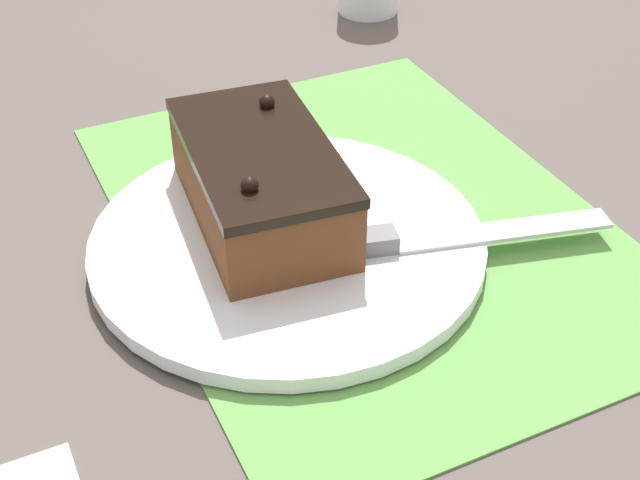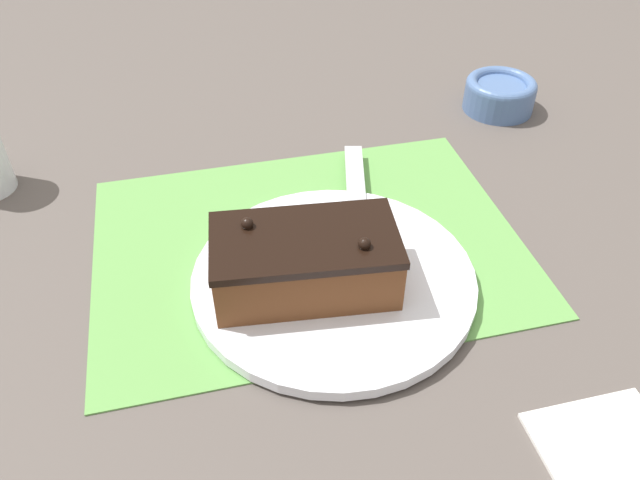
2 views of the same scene
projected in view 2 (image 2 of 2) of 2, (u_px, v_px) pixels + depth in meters
ground_plane at (308, 244)px, 0.69m from camera, size 3.00×3.00×0.00m
placemat_woven at (308, 243)px, 0.69m from camera, size 0.46×0.34×0.00m
cake_plate at (334, 278)px, 0.63m from camera, size 0.29×0.29×0.01m
chocolate_cake at (305, 261)px, 0.60m from camera, size 0.19×0.12×0.07m
serving_knife at (358, 223)px, 0.68m from camera, size 0.08×0.24×0.01m
small_bowl at (500, 93)px, 0.90m from camera, size 0.10×0.10×0.05m
folded_napkin at (608, 447)px, 0.49m from camera, size 0.11×0.09×0.01m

